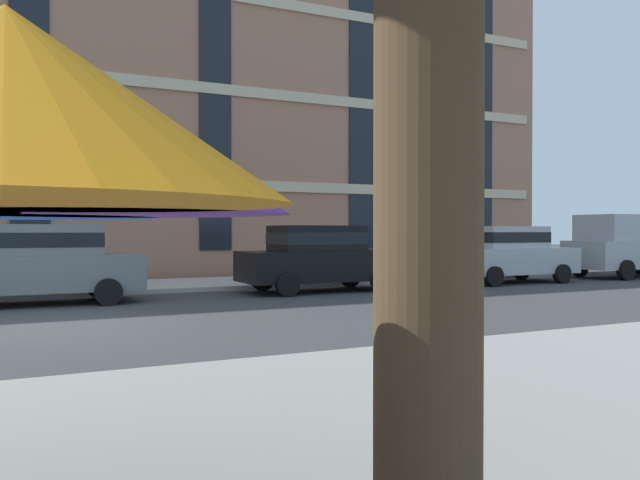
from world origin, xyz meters
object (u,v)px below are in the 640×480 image
object	(u,v)px
sedan_gray	(41,262)
sedan_silver	(507,253)
sedan_black	(320,256)
pickup_silver	(629,248)

from	to	relation	value
sedan_gray	sedan_silver	size ratio (longest dim) A/B	1.00
sedan_black	pickup_silver	distance (m)	12.16
sedan_gray	sedan_silver	world-z (taller)	same
sedan_black	sedan_gray	bearing A→B (deg)	180.00
sedan_silver	pickup_silver	distance (m)	5.58
pickup_silver	sedan_black	bearing A→B (deg)	-180.00
sedan_gray	pickup_silver	xyz separation A→B (m)	(19.04, 0.00, 0.08)
sedan_black	pickup_silver	bearing A→B (deg)	0.00
sedan_silver	pickup_silver	world-z (taller)	pickup_silver
sedan_gray	sedan_silver	distance (m)	13.46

